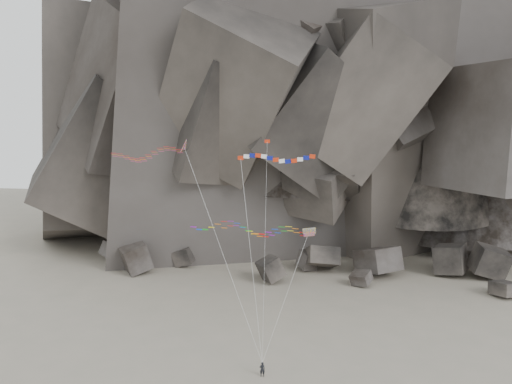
# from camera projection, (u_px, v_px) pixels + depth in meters

# --- Properties ---
(ground) EXTENTS (260.00, 260.00, 0.00)m
(ground) POSITION_uv_depth(u_px,v_px,m) (247.00, 361.00, 60.81)
(ground) COLOR gray
(ground) RESTS_ON ground
(headland) EXTENTS (110.00, 70.00, 84.00)m
(headland) POSITION_uv_depth(u_px,v_px,m) (294.00, 65.00, 122.87)
(headland) COLOR #504842
(headland) RESTS_ON ground
(boulder_field) EXTENTS (79.75, 17.75, 7.08)m
(boulder_field) POSITION_uv_depth(u_px,v_px,m) (333.00, 264.00, 93.81)
(boulder_field) COLOR #47423F
(boulder_field) RESTS_ON ground
(kite_flyer) EXTENTS (0.79, 0.62, 2.01)m
(kite_flyer) POSITION_uv_depth(u_px,v_px,m) (262.00, 368.00, 57.12)
(kite_flyer) COLOR black
(kite_flyer) RESTS_ON ground
(delta_kite) EXTENTS (20.03, 6.96, 25.35)m
(delta_kite) POSITION_uv_depth(u_px,v_px,m) (144.00, 154.00, 61.07)
(delta_kite) COLOR red
(delta_kite) RESTS_ON ground
(banner_kite) EXTENTS (8.84, 3.72, 23.80)m
(banner_kite) POSITION_uv_depth(u_px,v_px,m) (276.00, 159.00, 56.47)
(banner_kite) COLOR red
(banner_kite) RESTS_ON ground
(parafoil_kite) EXTENTS (15.78, 4.18, 15.62)m
(parafoil_kite) POSITION_uv_depth(u_px,v_px,m) (244.00, 228.00, 58.76)
(parafoil_kite) COLOR #E1B60C
(parafoil_kite) RESTS_ON ground
(pennant_kite) EXTENTS (0.62, 4.84, 25.27)m
(pennant_kite) POSITION_uv_depth(u_px,v_px,m) (266.00, 185.00, 57.75)
(pennant_kite) COLOR red
(pennant_kite) RESTS_ON ground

